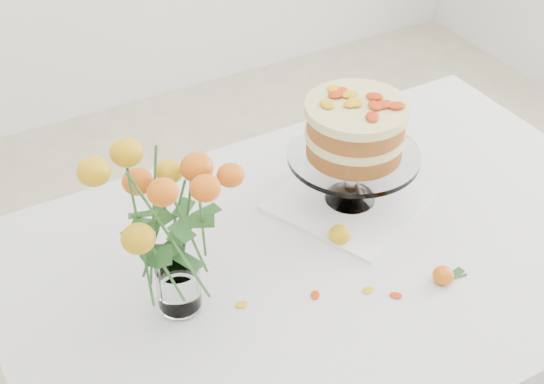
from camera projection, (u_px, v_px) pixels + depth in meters
The scene contains 10 objects.
table at pixel (336, 274), 1.68m from camera, with size 1.43×0.93×0.76m.
napkin at pixel (350, 200), 1.74m from camera, with size 0.30×0.30×0.01m, color white.
cake_stand at pixel (355, 135), 1.63m from camera, with size 0.29×0.29×0.26m.
rose_vase at pixel (170, 210), 1.33m from camera, with size 0.36×0.36×0.42m.
loose_rose_near at pixel (339, 235), 1.63m from camera, with size 0.08×0.05×0.04m.
loose_rose_far at pixel (443, 275), 1.53m from camera, with size 0.08×0.04×0.04m.
stray_petal_a at pixel (315, 295), 1.51m from camera, with size 0.03×0.02×0.00m, color #E8A90E.
stray_petal_b at pixel (368, 290), 1.52m from camera, with size 0.03×0.02×0.00m, color #E8A90E.
stray_petal_c at pixel (396, 295), 1.51m from camera, with size 0.03×0.02×0.00m, color #E8A90E.
stray_petal_d at pixel (241, 305), 1.49m from camera, with size 0.03×0.02×0.00m, color #E8A90E.
Camera 1 is at (-0.72, -0.98, 1.85)m, focal length 50.00 mm.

